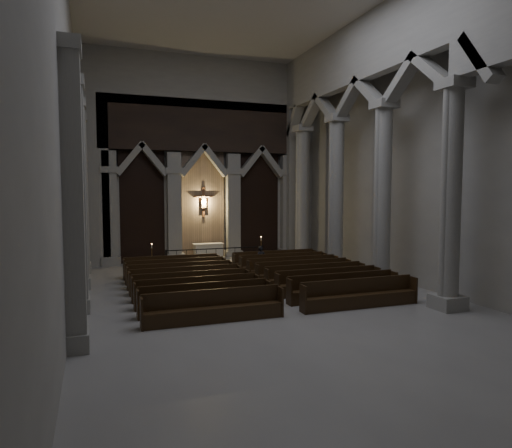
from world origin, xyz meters
The scene contains 11 objects.
room centered at (0.00, 0.00, 7.60)m, with size 24.00×24.10×12.00m.
sanctuary_wall centered at (0.00, 11.54, 6.62)m, with size 14.00×0.77×12.00m.
right_arcade centered at (5.50, 1.33, 7.83)m, with size 1.00×24.00×12.00m.
left_pilasters centered at (-6.75, 3.50, 3.91)m, with size 0.60×13.00×8.03m.
sanctuary_step centered at (0.00, 10.60, 0.07)m, with size 8.50×2.60×0.15m, color #9F9D95.
altar centered at (0.11, 11.08, 0.61)m, with size 1.79×0.72×0.91m.
altar_rail centered at (0.00, 8.83, 0.72)m, with size 5.51×0.09×1.08m.
candle_stand_left centered at (-3.44, 8.91, 0.39)m, with size 0.24×0.24×1.43m.
candle_stand_right centered at (2.96, 9.70, 0.42)m, with size 0.26×0.26×1.53m.
pews centered at (0.00, 2.83, 0.34)m, with size 10.01×8.63×1.03m.
worshipper centered at (1.78, 6.54, 0.67)m, with size 0.49×0.32×1.35m, color black.
Camera 1 is at (-6.27, -15.20, 4.21)m, focal length 32.00 mm.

